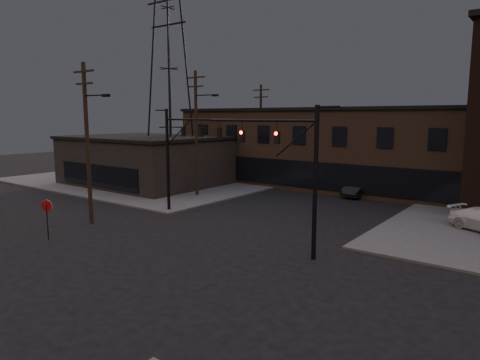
# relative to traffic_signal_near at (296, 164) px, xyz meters

# --- Properties ---
(ground) EXTENTS (140.00, 140.00, 0.00)m
(ground) POSITION_rel_traffic_signal_near_xyz_m (-5.36, -4.50, -4.93)
(ground) COLOR black
(ground) RESTS_ON ground
(sidewalk_nw) EXTENTS (30.00, 30.00, 0.15)m
(sidewalk_nw) POSITION_rel_traffic_signal_near_xyz_m (-27.36, 17.50, -4.86)
(sidewalk_nw) COLOR #474744
(sidewalk_nw) RESTS_ON ground
(building_row) EXTENTS (40.00, 12.00, 8.00)m
(building_row) POSITION_rel_traffic_signal_near_xyz_m (-5.36, 23.50, -0.93)
(building_row) COLOR brown
(building_row) RESTS_ON ground
(building_left) EXTENTS (16.00, 12.00, 5.00)m
(building_left) POSITION_rel_traffic_signal_near_xyz_m (-25.36, 11.50, -2.43)
(building_left) COLOR black
(building_left) RESTS_ON ground
(traffic_signal_near) EXTENTS (7.12, 0.24, 8.00)m
(traffic_signal_near) POSITION_rel_traffic_signal_near_xyz_m (0.00, 0.00, 0.00)
(traffic_signal_near) COLOR black
(traffic_signal_near) RESTS_ON ground
(traffic_signal_far) EXTENTS (7.12, 0.24, 8.00)m
(traffic_signal_far) POSITION_rel_traffic_signal_near_xyz_m (-12.07, 3.50, 0.08)
(traffic_signal_far) COLOR black
(traffic_signal_far) RESTS_ON ground
(stop_sign) EXTENTS (0.72, 0.33, 2.48)m
(stop_sign) POSITION_rel_traffic_signal_near_xyz_m (-13.36, -6.49, -3.09)
(stop_sign) COLOR black
(stop_sign) RESTS_ON ground
(utility_pole_near) EXTENTS (3.70, 0.28, 11.00)m
(utility_pole_near) POSITION_rel_traffic_signal_near_xyz_m (-14.79, -2.50, 0.94)
(utility_pole_near) COLOR black
(utility_pole_near) RESTS_ON ground
(utility_pole_mid) EXTENTS (3.70, 0.28, 11.50)m
(utility_pole_mid) POSITION_rel_traffic_signal_near_xyz_m (-15.79, 9.50, 1.19)
(utility_pole_mid) COLOR black
(utility_pole_mid) RESTS_ON ground
(utility_pole_far) EXTENTS (2.20, 0.28, 11.00)m
(utility_pole_far) POSITION_rel_traffic_signal_near_xyz_m (-16.86, 21.50, 0.85)
(utility_pole_far) COLOR black
(utility_pole_far) RESTS_ON ground
(transmission_tower) EXTENTS (7.00, 7.00, 25.00)m
(transmission_tower) POSITION_rel_traffic_signal_near_xyz_m (-23.36, 13.50, 7.57)
(transmission_tower) COLOR black
(transmission_tower) RESTS_ON ground
(car_crossing) EXTENTS (1.83, 4.58, 1.48)m
(car_crossing) POSITION_rel_traffic_signal_near_xyz_m (-3.88, 18.52, -4.19)
(car_crossing) COLOR black
(car_crossing) RESTS_ON ground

